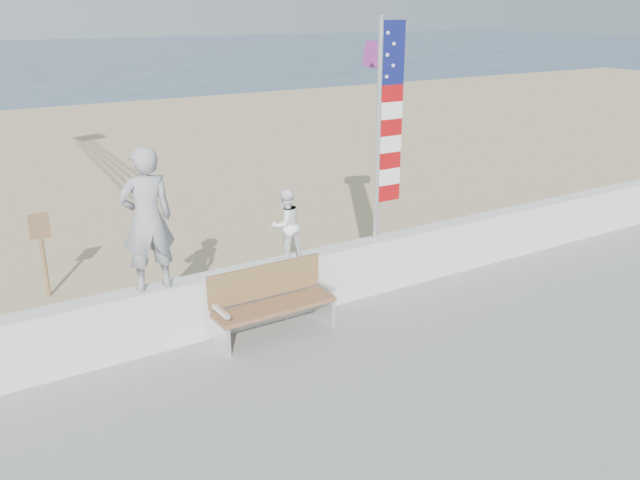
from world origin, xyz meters
The scene contains 9 objects.
ground centered at (0.00, 0.00, 0.00)m, with size 220.00×220.00×0.00m, color #304661.
sand centered at (0.00, 9.00, 0.04)m, with size 90.00×40.00×0.08m, color tan.
seawall centered at (0.00, 2.00, 0.63)m, with size 30.00×0.35×0.90m, color silver.
adult centered at (-2.36, 2.00, 2.05)m, with size 0.71×0.47×1.94m, color gray.
child centered at (-0.28, 2.00, 1.62)m, with size 0.53×0.41×1.09m, color white.
bench centered at (-0.79, 1.55, 0.69)m, with size 1.80×0.57×1.00m.
flag centered at (1.53, 2.00, 2.99)m, with size 0.50×0.08×3.50m.
parafoil_kite centered at (2.53, 3.33, 3.85)m, with size 0.86×0.28×0.58m.
sign centered at (-3.23, 4.90, 0.94)m, with size 0.32×0.07×1.46m.
Camera 1 is at (-4.99, -6.36, 4.67)m, focal length 38.00 mm.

